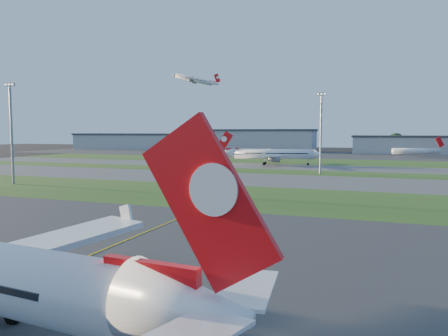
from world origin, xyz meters
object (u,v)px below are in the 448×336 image
at_px(airliner_taxiing, 273,154).
at_px(light_mast_centre, 321,128).
at_px(light_mast_west, 11,127).
at_px(mini_jet_near, 416,151).

xyz_separation_m(airliner_taxiing, light_mast_centre, (23.59, -31.30, 10.49)).
bearing_deg(airliner_taxiing, light_mast_centre, 116.16).
relative_size(airliner_taxiing, light_mast_west, 1.52).
distance_m(airliner_taxiing, mini_jet_near, 99.97).
bearing_deg(mini_jet_near, airliner_taxiing, -150.95).
bearing_deg(light_mast_west, airliner_taxiing, 62.00).
height_order(airliner_taxiing, light_mast_centre, light_mast_centre).
bearing_deg(light_mast_centre, light_mast_west, -141.34).
relative_size(airliner_taxiing, light_mast_centre, 1.52).
xyz_separation_m(light_mast_west, light_mast_centre, (70.00, 56.00, 0.00)).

